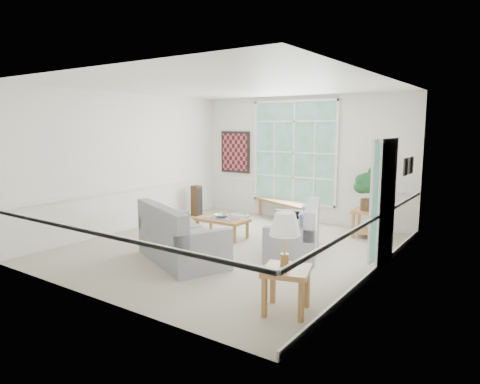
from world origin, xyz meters
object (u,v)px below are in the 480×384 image
at_px(end_table, 367,223).
at_px(side_table, 286,290).
at_px(loveseat_right, 293,228).
at_px(coffee_table, 222,228).
at_px(loveseat_front, 182,233).

distance_m(end_table, side_table, 4.18).
distance_m(loveseat_right, coffee_table, 1.71).
relative_size(coffee_table, side_table, 1.93).
bearing_deg(loveseat_right, coffee_table, 154.90).
relative_size(end_table, side_table, 1.02).
xyz_separation_m(loveseat_right, end_table, (0.77, 1.82, -0.16)).
height_order(loveseat_right, end_table, loveseat_right).
height_order(coffee_table, end_table, end_table).
relative_size(loveseat_right, side_table, 2.96).
xyz_separation_m(end_table, side_table, (0.35, -4.17, -0.00)).
xyz_separation_m(loveseat_right, coffee_table, (-1.69, 0.09, -0.25)).
height_order(loveseat_right, side_table, loveseat_right).
bearing_deg(loveseat_front, loveseat_right, 73.29).
distance_m(coffee_table, side_table, 3.73).
xyz_separation_m(coffee_table, side_table, (2.82, -2.43, 0.08)).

